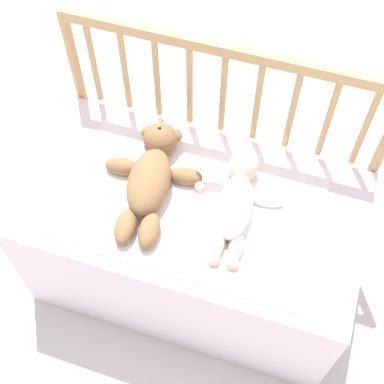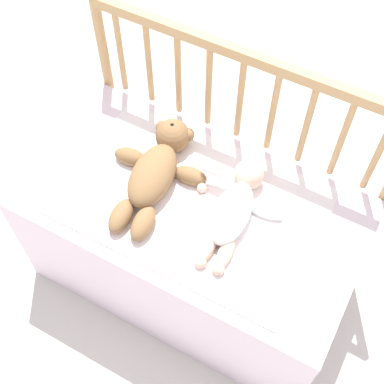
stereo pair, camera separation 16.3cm
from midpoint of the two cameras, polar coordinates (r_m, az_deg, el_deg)
ground_plane at (r=2.14m, az=-2.20°, el=-8.72°), size 12.00×12.00×0.00m
crib_mattress at (r=1.91m, az=-2.45°, el=-5.48°), size 1.09×0.59×0.52m
crib_rail at (r=1.78m, az=0.60°, el=8.70°), size 1.09×0.04×0.89m
blanket at (r=1.68m, az=-2.82°, el=-1.24°), size 0.80×0.52×0.01m
teddy_bear at (r=1.69m, az=-7.15°, el=1.57°), size 0.33×0.45×0.12m
baby at (r=1.63m, az=1.90°, el=-1.11°), size 0.30×0.40×0.10m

